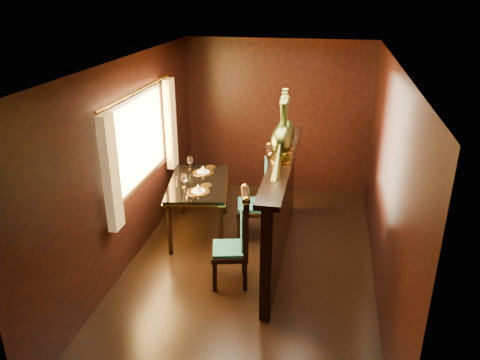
{
  "coord_description": "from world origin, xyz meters",
  "views": [
    {
      "loc": [
        0.84,
        -4.92,
        3.25
      ],
      "look_at": [
        -0.19,
        0.28,
        1.03
      ],
      "focal_mm": 35.0,
      "sensor_mm": 36.0,
      "label": 1
    }
  ],
  "objects_px": {
    "peacock_right": "(285,121)",
    "peacock_left": "(282,128)",
    "chair_right": "(263,192)",
    "chair_left": "(239,236)",
    "dining_table": "(198,187)"
  },
  "relations": [
    {
      "from": "chair_right",
      "to": "peacock_left",
      "type": "relative_size",
      "value": 1.62
    },
    {
      "from": "peacock_left",
      "to": "peacock_right",
      "type": "bearing_deg",
      "value": 90.0
    },
    {
      "from": "peacock_right",
      "to": "peacock_left",
      "type": "bearing_deg",
      "value": -90.0
    },
    {
      "from": "peacock_left",
      "to": "dining_table",
      "type": "bearing_deg",
      "value": 153.91
    },
    {
      "from": "peacock_left",
      "to": "chair_right",
      "type": "bearing_deg",
      "value": 115.72
    },
    {
      "from": "chair_left",
      "to": "peacock_right",
      "type": "relative_size",
      "value": 1.5
    },
    {
      "from": "dining_table",
      "to": "peacock_right",
      "type": "relative_size",
      "value": 1.82
    },
    {
      "from": "peacock_left",
      "to": "peacock_right",
      "type": "height_order",
      "value": "peacock_left"
    },
    {
      "from": "chair_right",
      "to": "peacock_left",
      "type": "bearing_deg",
      "value": -75.47
    },
    {
      "from": "dining_table",
      "to": "chair_right",
      "type": "xyz_separation_m",
      "value": [
        0.89,
        0.02,
        -0.01
      ]
    },
    {
      "from": "chair_left",
      "to": "dining_table",
      "type": "bearing_deg",
      "value": 112.83
    },
    {
      "from": "peacock_right",
      "to": "chair_left",
      "type": "bearing_deg",
      "value": -115.77
    },
    {
      "from": "chair_left",
      "to": "peacock_right",
      "type": "distance_m",
      "value": 1.46
    },
    {
      "from": "dining_table",
      "to": "peacock_left",
      "type": "distance_m",
      "value": 1.69
    },
    {
      "from": "peacock_left",
      "to": "peacock_right",
      "type": "xyz_separation_m",
      "value": [
        0.0,
        0.34,
        -0.01
      ]
    }
  ]
}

